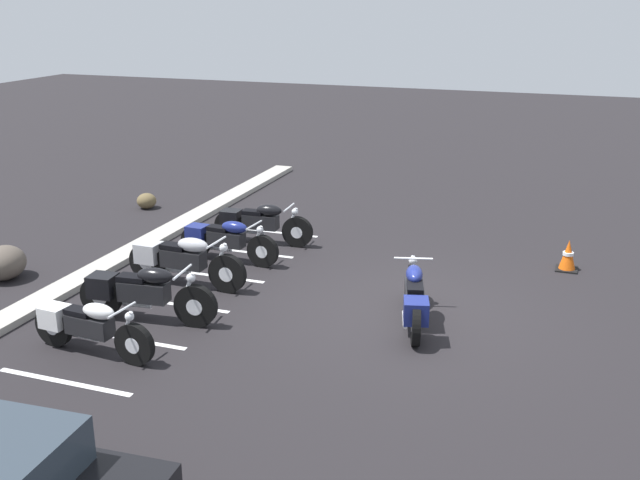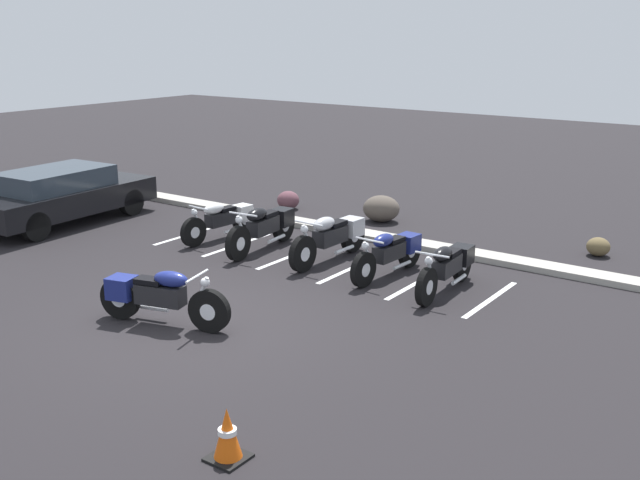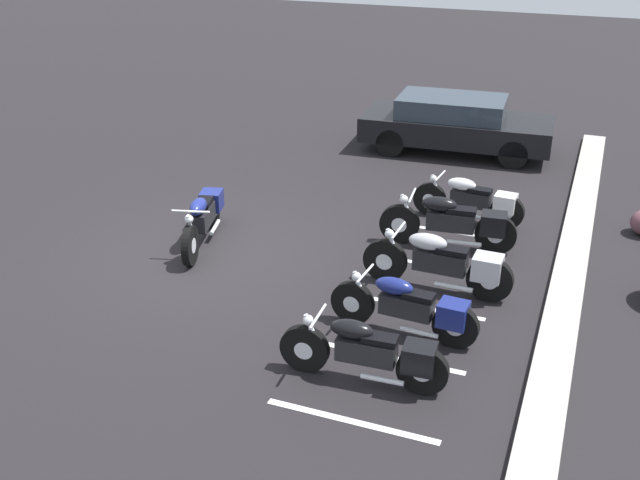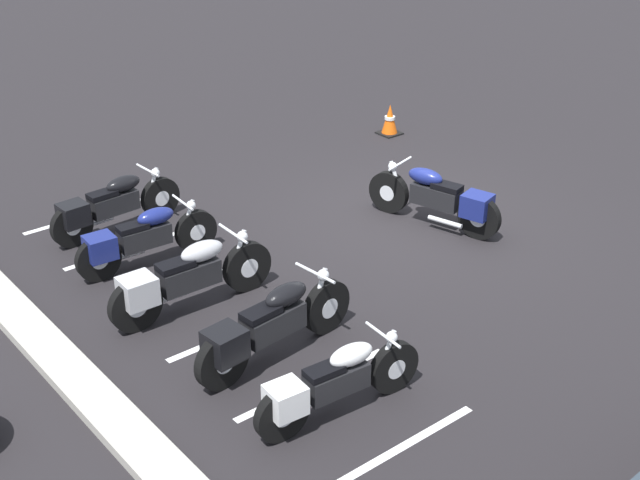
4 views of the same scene
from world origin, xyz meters
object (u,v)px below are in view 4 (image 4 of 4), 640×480
(parked_bike_4, at_px, (110,206))
(traffic_cone, at_px, (390,120))
(parked_bike_1, at_px, (269,326))
(parked_bike_3, at_px, (141,239))
(parked_bike_0, at_px, (332,384))
(parked_bike_2, at_px, (184,279))
(motorcycle_navy_featured, at_px, (440,198))

(parked_bike_4, xyz_separation_m, traffic_cone, (0.50, -6.13, -0.17))
(parked_bike_1, relative_size, parked_bike_3, 1.10)
(parked_bike_3, xyz_separation_m, traffic_cone, (1.73, -6.30, -0.17))
(parked_bike_0, distance_m, parked_bike_1, 1.25)
(parked_bike_0, height_order, parked_bike_2, parked_bike_2)
(parked_bike_2, distance_m, parked_bike_3, 1.41)
(parked_bike_2, xyz_separation_m, traffic_cone, (3.13, -6.45, -0.21))
(parked_bike_3, distance_m, traffic_cone, 6.54)
(motorcycle_navy_featured, height_order, parked_bike_1, parked_bike_1)
(parked_bike_2, bearing_deg, parked_bike_3, 85.65)
(parked_bike_1, distance_m, traffic_cone, 7.83)
(parked_bike_0, bearing_deg, parked_bike_4, 92.09)
(motorcycle_navy_featured, height_order, parked_bike_4, motorcycle_navy_featured)
(parked_bike_2, relative_size, traffic_cone, 3.95)
(parked_bike_4, bearing_deg, parked_bike_3, -100.68)
(parked_bike_3, bearing_deg, parked_bike_4, 85.93)
(parked_bike_1, height_order, traffic_cone, parked_bike_1)
(parked_bike_1, bearing_deg, motorcycle_navy_featured, 11.63)
(parked_bike_1, relative_size, parked_bike_2, 1.00)
(parked_bike_1, height_order, parked_bike_3, parked_bike_1)
(parked_bike_1, xyz_separation_m, traffic_cone, (4.69, -6.27, -0.21))
(parked_bike_1, relative_size, parked_bike_4, 1.08)
(motorcycle_navy_featured, relative_size, parked_bike_4, 1.02)
(motorcycle_navy_featured, distance_m, traffic_cone, 4.05)
(parked_bike_2, relative_size, parked_bike_3, 1.10)
(parked_bike_0, xyz_separation_m, parked_bike_3, (4.21, -0.06, 0.01))
(parked_bike_0, relative_size, traffic_cone, 3.53)
(parked_bike_2, height_order, traffic_cone, parked_bike_2)
(parked_bike_2, bearing_deg, parked_bike_4, 84.78)
(parked_bike_4, bearing_deg, parked_bike_2, -99.69)
(motorcycle_navy_featured, height_order, parked_bike_3, motorcycle_navy_featured)
(traffic_cone, bearing_deg, parked_bike_1, 126.80)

